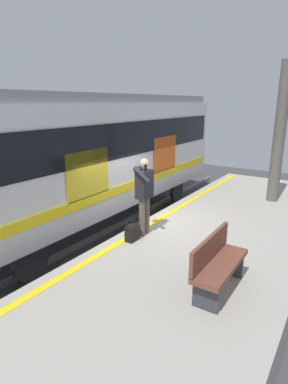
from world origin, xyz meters
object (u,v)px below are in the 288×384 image
object	(u,v)px
station_column	(279,134)
bench	(217,262)
handbag	(132,232)
train_carriage	(91,149)
passenger	(144,190)

from	to	relation	value
station_column	bench	world-z (taller)	station_column
handbag	station_column	xyz separation A→B (m)	(-4.71, 1.90, 1.82)
station_column	bench	size ratio (longest dim) A/B	2.84
train_carriage	passenger	bearing A→B (deg)	63.48
station_column	bench	xyz separation A→B (m)	(5.48, 0.29, -1.52)
bench	handbag	bearing A→B (deg)	-109.57
handbag	bench	bearing A→B (deg)	70.43
bench	station_column	bearing A→B (deg)	-176.98
train_carriage	station_column	xyz separation A→B (m)	(-2.87, 4.69, 0.46)
train_carriage	bench	world-z (taller)	train_carriage
train_carriage	station_column	world-z (taller)	station_column
handbag	bench	size ratio (longest dim) A/B	0.29
station_column	passenger	bearing A→B (deg)	-23.75
passenger	station_column	size ratio (longest dim) A/B	0.43
handbag	station_column	bearing A→B (deg)	158.06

